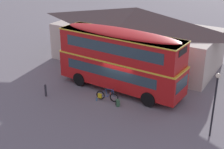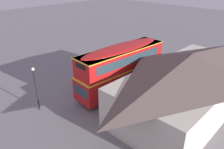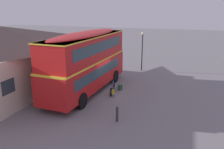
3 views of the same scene
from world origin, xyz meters
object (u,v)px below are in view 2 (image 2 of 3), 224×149
Objects in this scene: double_decker_bus at (122,67)px; kerb_bollard at (121,64)px; touring_bicycle at (107,80)px; backpack_on_ground at (98,84)px; street_lamp at (35,84)px; water_bottle_blue_sports at (108,79)px.

kerb_bollard is at bearing -137.84° from double_decker_bus.
backpack_on_ground is at bearing -13.36° from touring_bicycle.
double_decker_bus is 6.12m from kerb_bollard.
water_bottle_blue_sports is at bearing 177.99° from street_lamp.
touring_bicycle reaches higher than water_bottle_blue_sports.
backpack_on_ground is 0.12× the size of street_lamp.
touring_bicycle is 7.05× the size of water_bottle_blue_sports.
double_decker_bus is at bearing 115.97° from backpack_on_ground.
touring_bicycle is at bearing 174.90° from street_lamp.
water_bottle_blue_sports is at bearing -102.31° from double_decker_bus.
double_decker_bus is at bearing 91.06° from touring_bicycle.
street_lamp reaches higher than kerb_bollard.
kerb_bollard is (-3.70, -1.33, 0.38)m from water_bottle_blue_sports.
backpack_on_ground is at bearing 15.15° from kerb_bollard.
backpack_on_ground is (1.12, -0.27, -0.11)m from touring_bicycle.
touring_bicycle is at bearing -88.94° from double_decker_bus.
water_bottle_blue_sports is at bearing 19.78° from kerb_bollard.
double_decker_bus is 20.05× the size of backpack_on_ground.
double_decker_bus is at bearing 160.22° from street_lamp.
street_lamp is 4.23× the size of kerb_bollard.
backpack_on_ground is 1.72m from water_bottle_blue_sports.
touring_bicycle reaches higher than backpack_on_ground.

